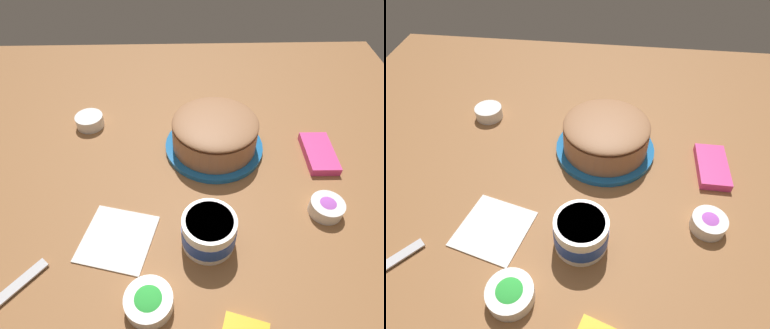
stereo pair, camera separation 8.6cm
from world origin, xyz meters
The scene contains 8 objects.
ground_plane centered at (0.00, 0.00, 0.00)m, with size 1.54×1.54×0.00m, color #936038.
frosted_cake centered at (-0.15, 0.10, 0.05)m, with size 0.27×0.27×0.11m.
frosting_tub centered at (0.15, 0.06, 0.04)m, with size 0.12×0.12×0.08m.
sprinkle_bowl_green centered at (0.29, -0.06, 0.02)m, with size 0.09×0.09×0.04m.
sprinkle_bowl_rainbow centered at (0.08, 0.34, 0.02)m, with size 0.08×0.08×0.04m.
sprinkle_bowl_orange centered at (-0.26, -0.26, 0.02)m, with size 0.08×0.08×0.03m.
candy_box_lower centered at (-0.11, 0.38, 0.01)m, with size 0.15×0.08×0.02m, color #E53D8E.
paper_napkin centered at (0.14, -0.13, 0.00)m, with size 0.15×0.15×0.01m, color white.
Camera 1 is at (0.54, 0.02, 0.65)m, focal length 31.70 mm.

